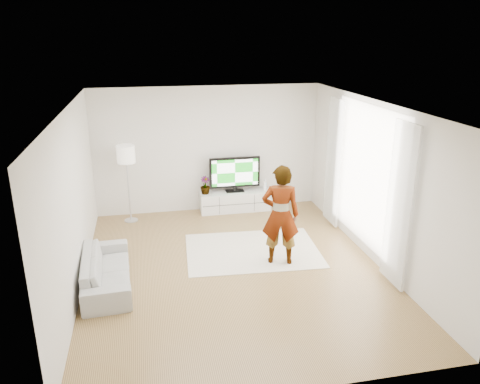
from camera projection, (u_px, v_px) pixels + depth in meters
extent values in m
plane|color=#A7824B|center=(234.00, 269.00, 8.07)|extent=(6.00, 6.00, 0.00)
plane|color=white|center=(233.00, 106.00, 7.17)|extent=(6.00, 6.00, 0.00)
cube|color=silver|center=(73.00, 203.00, 7.14)|extent=(0.02, 6.00, 2.80)
cube|color=silver|center=(375.00, 183.00, 8.10)|extent=(0.02, 6.00, 2.80)
cube|color=silver|center=(208.00, 150.00, 10.40)|extent=(5.00, 0.02, 2.80)
cube|color=silver|center=(288.00, 285.00, 4.84)|extent=(5.00, 0.02, 2.80)
cube|color=white|center=(366.00, 175.00, 8.36)|extent=(0.01, 2.60, 2.50)
cube|color=white|center=(399.00, 206.00, 7.17)|extent=(0.04, 0.70, 2.60)
cube|color=white|center=(334.00, 162.00, 9.58)|extent=(0.04, 0.70, 2.60)
cube|color=silver|center=(235.00, 201.00, 10.67)|extent=(1.60, 0.45, 0.45)
cube|color=black|center=(237.00, 204.00, 10.46)|extent=(1.55, 0.00, 0.01)
cube|color=black|center=(219.00, 206.00, 10.38)|extent=(0.01, 0.00, 0.40)
cube|color=black|center=(254.00, 203.00, 10.53)|extent=(0.01, 0.00, 0.40)
cube|color=black|center=(235.00, 191.00, 10.62)|extent=(0.41, 0.23, 0.02)
cube|color=black|center=(235.00, 189.00, 10.60)|extent=(0.08, 0.05, 0.08)
cube|color=black|center=(235.00, 172.00, 10.48)|extent=(1.15, 0.06, 0.70)
cube|color=#168819|center=(235.00, 173.00, 10.45)|extent=(1.04, 0.01, 0.59)
cube|color=white|center=(265.00, 185.00, 10.70)|extent=(0.09, 0.16, 0.22)
cube|color=#4CB2FF|center=(266.00, 185.00, 10.61)|extent=(0.01, 0.00, 0.12)
imported|color=#3F7238|center=(205.00, 185.00, 10.40)|extent=(0.27, 0.27, 0.39)
cube|color=#EDE2CA|center=(252.00, 250.00, 8.75)|extent=(2.55, 1.91, 0.01)
imported|color=#334772|center=(280.00, 215.00, 8.03)|extent=(0.74, 0.58, 1.78)
imported|color=#B0B0AB|center=(106.00, 270.00, 7.48)|extent=(0.82, 1.88, 0.54)
cylinder|color=silver|center=(131.00, 220.00, 10.14)|extent=(0.29, 0.29, 0.02)
cylinder|color=silver|center=(129.00, 192.00, 9.93)|extent=(0.04, 0.04, 1.28)
cylinder|color=white|center=(126.00, 154.00, 9.67)|extent=(0.37, 0.37, 0.36)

